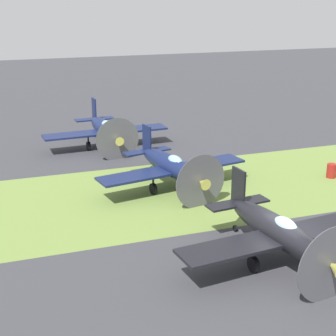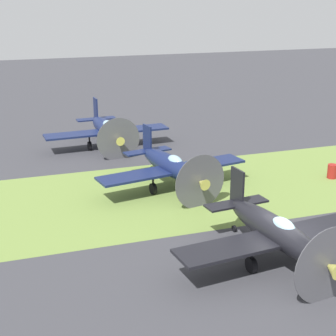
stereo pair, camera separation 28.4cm
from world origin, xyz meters
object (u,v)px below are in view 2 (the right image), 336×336
at_px(airplane_lead, 276,232).
at_px(fuel_drum, 332,171).
at_px(airplane_trail, 106,129).
at_px(airplane_wingman, 171,166).

relative_size(airplane_lead, fuel_drum, 10.73).
height_order(airplane_trail, fuel_drum, airplane_trail).
xyz_separation_m(airplane_lead, airplane_trail, (3.08, -20.00, -0.02)).
xyz_separation_m(airplane_trail, fuel_drum, (-12.03, 11.52, -0.96)).
xyz_separation_m(airplane_lead, airplane_wingman, (1.32, -10.03, -0.03)).
relative_size(airplane_lead, airplane_wingman, 1.02).
distance_m(airplane_wingman, airplane_trail, 10.13).
distance_m(airplane_trail, fuel_drum, 16.68).
height_order(airplane_lead, fuel_drum, airplane_lead).
relative_size(airplane_wingman, fuel_drum, 10.54).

